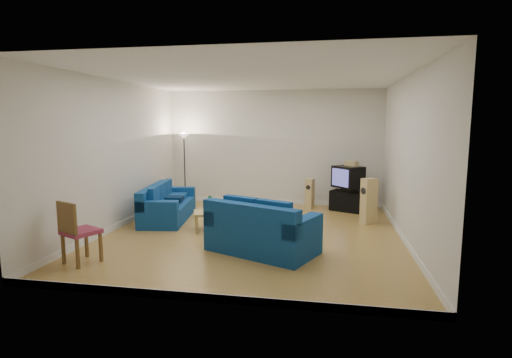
% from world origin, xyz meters
% --- Properties ---
extents(room, '(6.01, 6.51, 3.21)m').
position_xyz_m(room, '(0.00, 0.00, 1.54)').
color(room, olive).
rests_on(room, ground).
extents(sofa_three_seat, '(1.20, 2.21, 0.81)m').
position_xyz_m(sofa_three_seat, '(-2.27, 0.88, 0.30)').
color(sofa_three_seat, '#002455').
rests_on(sofa_three_seat, ground).
extents(sofa_loveseat, '(2.13, 1.70, 0.93)m').
position_xyz_m(sofa_loveseat, '(0.36, -1.16, 0.35)').
color(sofa_loveseat, '#002455').
rests_on(sofa_loveseat, ground).
extents(coffee_table, '(1.27, 0.93, 0.42)m').
position_xyz_m(coffee_table, '(-0.73, 0.18, 0.36)').
color(coffee_table, tan).
rests_on(coffee_table, ground).
extents(bottle, '(0.08, 0.08, 0.32)m').
position_xyz_m(bottle, '(-0.98, 0.22, 0.57)').
color(bottle, '#197233').
rests_on(bottle, coffee_table).
extents(tissue_box, '(0.23, 0.22, 0.08)m').
position_xyz_m(tissue_box, '(-0.71, 0.17, 0.46)').
color(tissue_box, green).
rests_on(tissue_box, coffee_table).
extents(red_canister, '(0.09, 0.09, 0.13)m').
position_xyz_m(red_canister, '(-0.51, 0.30, 0.48)').
color(red_canister, red).
rests_on(red_canister, coffee_table).
extents(remote, '(0.14, 0.14, 0.02)m').
position_xyz_m(remote, '(-0.42, 0.02, 0.43)').
color(remote, black).
rests_on(remote, coffee_table).
extents(tv_stand, '(0.98, 0.80, 0.53)m').
position_xyz_m(tv_stand, '(2.06, 2.60, 0.26)').
color(tv_stand, black).
rests_on(tv_stand, ground).
extents(av_receiver, '(0.52, 0.46, 0.10)m').
position_xyz_m(av_receiver, '(2.11, 2.54, 0.58)').
color(av_receiver, black).
rests_on(av_receiver, tv_stand).
extents(television, '(0.87, 0.89, 0.56)m').
position_xyz_m(television, '(2.03, 2.55, 0.91)').
color(television, black).
rests_on(television, av_receiver).
extents(centre_speaker, '(0.36, 0.38, 0.13)m').
position_xyz_m(centre_speaker, '(2.12, 2.63, 1.25)').
color(centre_speaker, '#D5B872').
rests_on(centre_speaker, television).
extents(speaker_left, '(0.26, 0.29, 0.81)m').
position_xyz_m(speaker_left, '(1.06, 2.70, 0.41)').
color(speaker_left, '#D5B872').
rests_on(speaker_left, ground).
extents(speaker_right, '(0.39, 0.37, 1.04)m').
position_xyz_m(speaker_right, '(2.45, 1.33, 0.52)').
color(speaker_right, '#D5B872').
rests_on(speaker_right, ground).
extents(floor_lamp, '(0.34, 0.34, 2.01)m').
position_xyz_m(floor_lamp, '(-2.45, 2.70, 1.66)').
color(floor_lamp, black).
rests_on(floor_lamp, ground).
extents(dining_chair, '(0.67, 0.67, 1.05)m').
position_xyz_m(dining_chair, '(-2.48, -2.25, 0.59)').
color(dining_chair, brown).
rests_on(dining_chair, ground).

